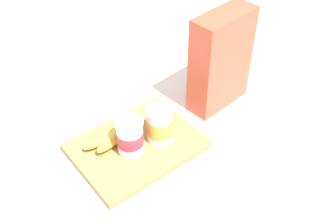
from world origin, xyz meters
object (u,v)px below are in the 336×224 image
cutting_board (137,146)px  yogurt_cup_front (160,124)px  yogurt_cup_back (130,137)px  banana_bunch (115,133)px  spoon (33,174)px  cereal_box (221,61)px

cutting_board → yogurt_cup_front: (-0.06, 0.02, 0.06)m
yogurt_cup_back → banana_bunch: 0.07m
cutting_board → spoon: size_ratio=2.34×
banana_bunch → spoon: size_ratio=1.33×
cereal_box → banana_bunch: (0.33, -0.04, -0.11)m
banana_bunch → yogurt_cup_front: bearing=142.1°
yogurt_cup_back → spoon: size_ratio=0.72×
cereal_box → spoon: bearing=167.4°
yogurt_cup_front → yogurt_cup_back: same height
cereal_box → yogurt_cup_back: bearing=178.9°
cereal_box → yogurt_cup_front: bearing=-177.1°
yogurt_cup_front → spoon: (0.31, -0.11, -0.06)m
cereal_box → banana_bunch: 0.35m
cutting_board → cereal_box: cereal_box is taller
cutting_board → yogurt_cup_back: yogurt_cup_back is taller
yogurt_cup_front → cereal_box: bearing=-171.9°
cutting_board → spoon: 0.26m
yogurt_cup_back → yogurt_cup_front: bearing=172.7°
spoon → banana_bunch: bearing=171.0°
yogurt_cup_front → banana_bunch: 0.12m
cutting_board → cereal_box: 0.32m
cutting_board → yogurt_cup_back: 0.06m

